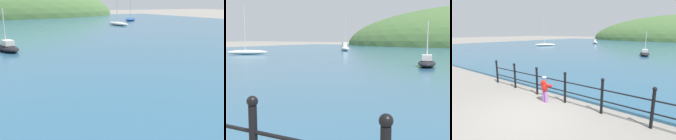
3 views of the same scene
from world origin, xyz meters
The scene contains 3 objects.
boat_blue_hull centered at (21.84, 38.62, 0.34)m, with size 4.15×4.26×5.43m.
boat_red_dinghy centered at (-0.51, 17.52, 0.34)m, with size 1.69×3.02×2.66m.
boat_white_sailboat centered at (15.19, 31.17, 0.35)m, with size 1.44×4.33×5.12m.
Camera 1 is at (-2.34, -0.04, 3.07)m, focal length 42.00 mm.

